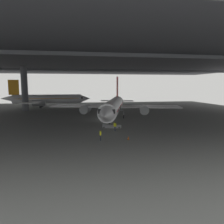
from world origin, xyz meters
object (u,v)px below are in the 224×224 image
at_px(airplane_main, 114,106).
at_px(traffic_cone_orange, 128,138).
at_px(crew_worker_near_nose, 100,135).
at_px(crew_worker_by_stairs, 115,126).
at_px(boarding_stairs, 112,124).
at_px(airplane_distant, 46,99).

relative_size(airplane_main, traffic_cone_orange, 58.05).
distance_m(crew_worker_near_nose, crew_worker_by_stairs, 7.23).
bearing_deg(crew_worker_near_nose, crew_worker_by_stairs, 61.99).
xyz_separation_m(boarding_stairs, crew_worker_near_nose, (-3.43, -9.82, 0.25)).
bearing_deg(airplane_main, airplane_distant, 122.72).
bearing_deg(crew_worker_by_stairs, crew_worker_near_nose, -118.01).
bearing_deg(traffic_cone_orange, boarding_stairs, 95.53).
distance_m(boarding_stairs, airplane_distant, 46.65).
xyz_separation_m(boarding_stairs, traffic_cone_orange, (0.96, -9.94, -0.43)).
distance_m(boarding_stairs, crew_worker_by_stairs, 3.45).
bearing_deg(traffic_cone_orange, airplane_main, 87.12).
relative_size(airplane_main, crew_worker_near_nose, 20.37).
bearing_deg(crew_worker_near_nose, airplane_distant, 106.75).
xyz_separation_m(crew_worker_near_nose, crew_worker_by_stairs, (3.39, 6.38, 0.02)).
bearing_deg(airplane_main, crew_worker_by_stairs, -98.60).
distance_m(crew_worker_by_stairs, airplane_distant, 49.77).
xyz_separation_m(crew_worker_by_stairs, airplane_distant, (-19.13, 45.89, 2.30)).
distance_m(crew_worker_near_nose, traffic_cone_orange, 4.44).
height_order(boarding_stairs, crew_worker_by_stairs, boarding_stairs).
distance_m(boarding_stairs, traffic_cone_orange, 9.99).
bearing_deg(airplane_distant, traffic_cone_orange, -68.99).
bearing_deg(crew_worker_by_stairs, airplane_distant, 112.62).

